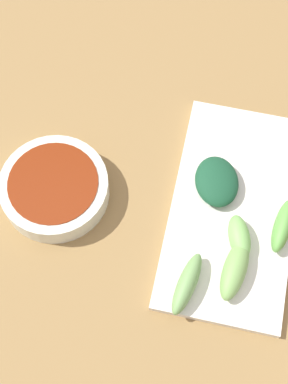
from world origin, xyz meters
TOP-DOWN VIEW (x-y plane):
  - tabletop at (0.00, 0.00)m, footprint 2.10×2.10m
  - sauce_bowl at (-0.17, -0.03)m, footprint 0.15×0.15m
  - serving_plate at (0.07, 0.00)m, footprint 0.17×0.32m
  - broccoli_stalk_0 at (0.03, -0.12)m, footprint 0.04×0.09m
  - broccoli_stalk_1 at (0.08, -0.09)m, footprint 0.04×0.09m
  - broccoli_leafy_2 at (0.04, 0.03)m, footprint 0.08×0.09m
  - broccoli_stalk_3 at (0.08, -0.05)m, footprint 0.05×0.07m
  - broccoli_stalk_4 at (0.14, -0.02)m, footprint 0.03×0.08m

SIDE VIEW (x-z plane):
  - tabletop at x=0.00m, z-range 0.00..0.02m
  - serving_plate at x=0.07m, z-range 0.02..0.03m
  - sauce_bowl at x=-0.17m, z-range 0.02..0.06m
  - broccoli_leafy_2 at x=0.04m, z-range 0.03..0.06m
  - broccoli_stalk_3 at x=0.08m, z-range 0.03..0.06m
  - broccoli_stalk_0 at x=0.03m, z-range 0.03..0.06m
  - broccoli_stalk_1 at x=0.08m, z-range 0.03..0.06m
  - broccoli_stalk_4 at x=0.14m, z-range 0.03..0.06m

